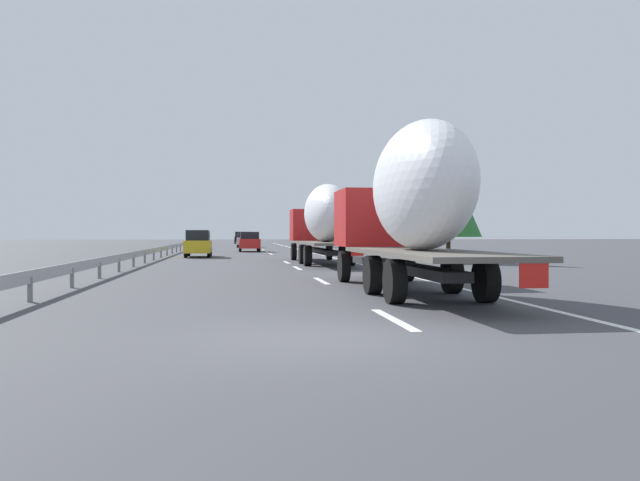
{
  "coord_description": "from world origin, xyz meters",
  "views": [
    {
      "loc": [
        -10.06,
        1.22,
        1.63
      ],
      "look_at": [
        19.94,
        -2.8,
        1.31
      ],
      "focal_mm": 36.67,
      "sensor_mm": 36.0,
      "label": 1
    }
  ],
  "objects_px": {
    "truck_trailing": "(410,202)",
    "car_red_compact": "(249,242)",
    "road_sign": "(327,225)",
    "car_yellow_coupe": "(198,244)",
    "car_silver_hatch": "(245,239)",
    "truck_lead": "(323,220)",
    "car_black_suv": "(240,238)"
  },
  "relations": [
    {
      "from": "road_sign",
      "to": "car_yellow_coupe",
      "type": "bearing_deg",
      "value": 129.69
    },
    {
      "from": "car_black_suv",
      "to": "car_silver_hatch",
      "type": "xyz_separation_m",
      "value": [
        -27.45,
        -0.24,
        -0.03
      ]
    },
    {
      "from": "car_black_suv",
      "to": "car_red_compact",
      "type": "bearing_deg",
      "value": -179.6
    },
    {
      "from": "car_silver_hatch",
      "to": "car_red_compact",
      "type": "bearing_deg",
      "value": -179.77
    },
    {
      "from": "truck_trailing",
      "to": "car_red_compact",
      "type": "xyz_separation_m",
      "value": [
        41.67,
        3.33,
        -1.59
      ]
    },
    {
      "from": "truck_trailing",
      "to": "car_red_compact",
      "type": "distance_m",
      "value": 41.83
    },
    {
      "from": "truck_lead",
      "to": "car_red_compact",
      "type": "bearing_deg",
      "value": 7.8
    },
    {
      "from": "truck_lead",
      "to": "car_yellow_coupe",
      "type": "height_order",
      "value": "truck_lead"
    },
    {
      "from": "car_red_compact",
      "to": "road_sign",
      "type": "distance_m",
      "value": 8.1
    },
    {
      "from": "truck_lead",
      "to": "truck_trailing",
      "type": "relative_size",
      "value": 1.1
    },
    {
      "from": "car_red_compact",
      "to": "road_sign",
      "type": "bearing_deg",
      "value": -126.31
    },
    {
      "from": "truck_lead",
      "to": "truck_trailing",
      "type": "xyz_separation_m",
      "value": [
        -17.39,
        -0.0,
        0.12
      ]
    },
    {
      "from": "car_red_compact",
      "to": "car_silver_hatch",
      "type": "relative_size",
      "value": 0.92
    },
    {
      "from": "road_sign",
      "to": "car_red_compact",
      "type": "bearing_deg",
      "value": 53.69
    },
    {
      "from": "car_black_suv",
      "to": "car_yellow_coupe",
      "type": "height_order",
      "value": "car_black_suv"
    },
    {
      "from": "truck_trailing",
      "to": "car_silver_hatch",
      "type": "height_order",
      "value": "truck_trailing"
    },
    {
      "from": "car_yellow_coupe",
      "to": "road_sign",
      "type": "bearing_deg",
      "value": -50.31
    },
    {
      "from": "car_red_compact",
      "to": "car_black_suv",
      "type": "bearing_deg",
      "value": 0.4
    },
    {
      "from": "truck_lead",
      "to": "truck_trailing",
      "type": "distance_m",
      "value": 17.4
    },
    {
      "from": "truck_trailing",
      "to": "car_red_compact",
      "type": "bearing_deg",
      "value": 4.56
    },
    {
      "from": "truck_trailing",
      "to": "car_yellow_coupe",
      "type": "xyz_separation_m",
      "value": [
        28.42,
        7.18,
        -1.56
      ]
    },
    {
      "from": "car_silver_hatch",
      "to": "car_yellow_coupe",
      "type": "relative_size",
      "value": 0.98
    },
    {
      "from": "truck_lead",
      "to": "road_sign",
      "type": "relative_size",
      "value": 4.18
    },
    {
      "from": "truck_lead",
      "to": "car_red_compact",
      "type": "height_order",
      "value": "truck_lead"
    },
    {
      "from": "car_red_compact",
      "to": "car_black_suv",
      "type": "xyz_separation_m",
      "value": [
        45.46,
        0.31,
        0.05
      ]
    },
    {
      "from": "car_silver_hatch",
      "to": "road_sign",
      "type": "xyz_separation_m",
      "value": [
        -22.73,
        -6.5,
        1.38
      ]
    },
    {
      "from": "car_silver_hatch",
      "to": "car_yellow_coupe",
      "type": "height_order",
      "value": "car_yellow_coupe"
    },
    {
      "from": "car_red_compact",
      "to": "road_sign",
      "type": "xyz_separation_m",
      "value": [
        -4.72,
        -6.43,
        1.41
      ]
    },
    {
      "from": "car_yellow_coupe",
      "to": "truck_trailing",
      "type": "bearing_deg",
      "value": -165.83
    },
    {
      "from": "car_silver_hatch",
      "to": "road_sign",
      "type": "bearing_deg",
      "value": -164.04
    },
    {
      "from": "car_red_compact",
      "to": "car_silver_hatch",
      "type": "bearing_deg",
      "value": 0.23
    },
    {
      "from": "road_sign",
      "to": "truck_lead",
      "type": "bearing_deg",
      "value": 170.99
    }
  ]
}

